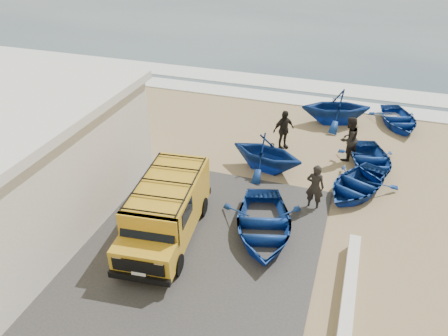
% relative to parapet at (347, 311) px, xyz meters
% --- Properties ---
extents(ground, '(160.00, 160.00, 0.00)m').
position_rel_parapet_xyz_m(ground, '(-5.00, 3.00, -0.28)').
color(ground, '#A1875D').
extents(slab, '(12.00, 10.00, 0.05)m').
position_rel_parapet_xyz_m(slab, '(-7.00, 1.00, -0.25)').
color(slab, '#3F3C39').
rests_on(slab, ground).
extents(surf_line, '(180.00, 1.60, 0.06)m').
position_rel_parapet_xyz_m(surf_line, '(-5.00, 15.00, -0.25)').
color(surf_line, white).
rests_on(surf_line, ground).
extents(surf_wash, '(180.00, 2.20, 0.04)m').
position_rel_parapet_xyz_m(surf_wash, '(-5.00, 17.50, -0.26)').
color(surf_wash, white).
rests_on(surf_wash, ground).
extents(parapet, '(0.35, 6.00, 0.55)m').
position_rel_parapet_xyz_m(parapet, '(0.00, 0.00, 0.00)').
color(parapet, silver).
rests_on(parapet, ground).
extents(van, '(2.37, 4.98, 2.06)m').
position_rel_parapet_xyz_m(van, '(-6.07, 1.71, 0.83)').
color(van, gold).
rests_on(van, ground).
extents(boat_near_left, '(3.84, 4.64, 0.83)m').
position_rel_parapet_xyz_m(boat_near_left, '(-3.01, 2.75, 0.14)').
color(boat_near_left, navy).
rests_on(boat_near_left, ground).
extents(boat_near_right, '(3.69, 4.21, 0.72)m').
position_rel_parapet_xyz_m(boat_near_right, '(-0.16, 6.36, 0.09)').
color(boat_near_right, navy).
rests_on(boat_near_right, ground).
extents(boat_mid_left, '(3.68, 3.36, 1.65)m').
position_rel_parapet_xyz_m(boat_mid_left, '(-3.91, 6.94, 0.55)').
color(boat_mid_left, navy).
rests_on(boat_mid_left, ground).
extents(boat_mid_right, '(3.18, 3.89, 0.71)m').
position_rel_parapet_xyz_m(boat_mid_right, '(0.30, 8.48, 0.08)').
color(boat_mid_right, navy).
rests_on(boat_mid_right, ground).
extents(boat_far_left, '(4.17, 3.85, 1.82)m').
position_rel_parapet_xyz_m(boat_far_left, '(-1.65, 12.56, 0.63)').
color(boat_far_left, navy).
rests_on(boat_far_left, ground).
extents(boat_far_right, '(3.29, 3.95, 0.70)m').
position_rel_parapet_xyz_m(boat_far_right, '(1.45, 13.24, 0.08)').
color(boat_far_right, navy).
rests_on(boat_far_right, ground).
extents(fisherman_front, '(0.69, 0.48, 1.81)m').
position_rel_parapet_xyz_m(fisherman_front, '(-1.62, 4.86, 0.63)').
color(fisherman_front, black).
rests_on(fisherman_front, ground).
extents(fisherman_middle, '(1.19, 1.24, 2.01)m').
position_rel_parapet_xyz_m(fisherman_middle, '(-0.76, 8.94, 0.73)').
color(fisherman_middle, black).
rests_on(fisherman_middle, ground).
extents(fisherman_back, '(1.08, 1.10, 1.86)m').
position_rel_parapet_xyz_m(fisherman_back, '(-3.65, 9.07, 0.66)').
color(fisherman_back, black).
rests_on(fisherman_back, ground).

